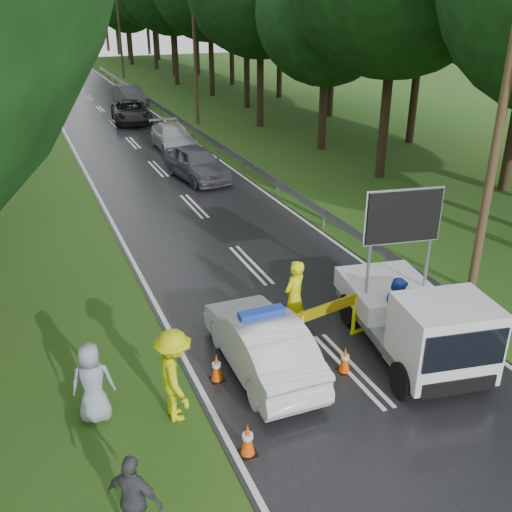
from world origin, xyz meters
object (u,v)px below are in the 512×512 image
police_sedan (261,343)px  barrier (329,313)px  officer (294,297)px  queue_car_second (173,137)px  queue_car_first (196,163)px  queue_car_third (131,112)px  work_truck (417,319)px  civilian (397,312)px  queue_car_fourth (130,96)px

police_sedan → barrier: (1.85, 0.27, 0.19)m
officer → police_sedan: bearing=12.1°
police_sedan → queue_car_second: (3.64, 20.78, -0.00)m
barrier → queue_car_first: (1.26, 14.51, -0.12)m
officer → queue_car_first: bearing=-125.6°
queue_car_second → queue_car_third: size_ratio=0.91×
police_sedan → queue_car_second: police_sedan is taller
work_truck → civilian: (-0.10, 0.60, -0.11)m
queue_car_second → queue_car_third: 8.41m
civilian → queue_car_first: civilian is taller
barrier → queue_car_first: bearing=74.2°
work_truck → queue_car_fourth: 36.80m
officer → queue_car_third: (1.64, 27.99, -0.24)m
officer → work_truck: bearing=106.2°
queue_car_fourth → police_sedan: bearing=-102.3°
barrier → queue_car_fourth: 35.67m
civilian → queue_car_fourth: (0.92, 36.19, -0.12)m
work_truck → queue_car_third: bearing=100.8°
civilian → queue_car_fourth: size_ratio=0.38×
police_sedan → queue_car_second: 21.10m
civilian → queue_car_third: 29.50m
queue_car_first → officer: bearing=-104.5°
queue_car_second → queue_car_third: queue_car_third is taller
barrier → queue_car_fourth: (2.41, 35.59, -0.11)m
officer → queue_car_first: (1.73, 13.61, -0.20)m
queue_car_first → queue_car_second: size_ratio=0.95×
civilian → queue_car_second: bearing=55.0°
work_truck → barrier: 2.00m
barrier → officer: officer is taller
queue_car_second → queue_car_fourth: (0.63, 15.08, 0.09)m
barrier → queue_car_second: 20.59m
queue_car_second → queue_car_fourth: bearing=88.4°
queue_car_first → queue_car_second: bearing=77.7°
police_sedan → queue_car_second: size_ratio=0.89×
queue_car_third → queue_car_fourth: 6.81m
queue_car_second → officer: bearing=-95.8°
barrier → officer: 1.02m
queue_car_first → queue_car_fourth: (1.15, 21.08, 0.01)m
officer → queue_car_second: (2.26, 19.61, -0.28)m
queue_car_second → queue_car_third: bearing=95.0°
queue_car_first → work_truck: bearing=-96.0°
barrier → queue_car_first: queue_car_first is taller
police_sedan → civilian: bearing=175.5°
police_sedan → queue_car_fourth: 36.12m
police_sedan → officer: 1.83m
officer → queue_car_fourth: (2.89, 34.69, -0.19)m
queue_car_first → queue_car_second: 6.02m
civilian → officer: bearing=108.5°
officer → civilian: (1.97, -1.50, -0.07)m
civilian → police_sedan: bearing=140.3°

